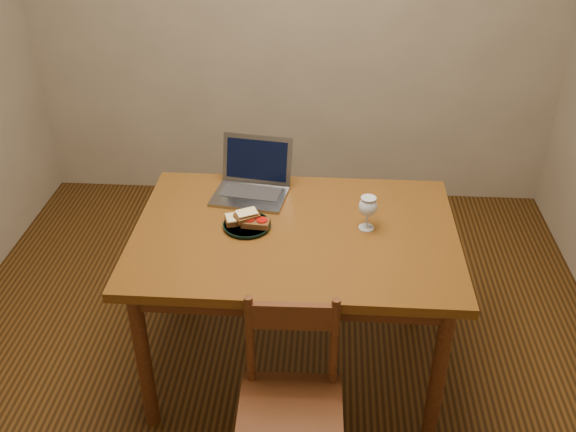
# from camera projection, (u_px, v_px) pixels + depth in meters

# --- Properties ---
(floor) EXTENTS (3.20, 3.20, 0.02)m
(floor) POSITION_uv_depth(u_px,v_px,m) (272.00, 363.00, 2.99)
(floor) COLOR black
(floor) RESTS_ON ground
(table) EXTENTS (1.30, 0.90, 0.74)m
(table) POSITION_uv_depth(u_px,v_px,m) (295.00, 248.00, 2.62)
(table) COLOR #43220B
(table) RESTS_ON floor
(chair) EXTENTS (0.38, 0.36, 0.39)m
(chair) POSITION_uv_depth(u_px,v_px,m) (291.00, 398.00, 2.24)
(chair) COLOR #39190B
(chair) RESTS_ON floor
(plate) EXTENTS (0.20, 0.20, 0.02)m
(plate) POSITION_uv_depth(u_px,v_px,m) (247.00, 225.00, 2.59)
(plate) COLOR black
(plate) RESTS_ON table
(sandwich_cheese) EXTENTS (0.12, 0.09, 0.03)m
(sandwich_cheese) POSITION_uv_depth(u_px,v_px,m) (239.00, 219.00, 2.59)
(sandwich_cheese) COLOR #381E0C
(sandwich_cheese) RESTS_ON plate
(sandwich_tomato) EXTENTS (0.12, 0.07, 0.03)m
(sandwich_tomato) POSITION_uv_depth(u_px,v_px,m) (256.00, 222.00, 2.57)
(sandwich_tomato) COLOR #381E0C
(sandwich_tomato) RESTS_ON plate
(sandwich_top) EXTENTS (0.11, 0.10, 0.03)m
(sandwich_top) POSITION_uv_depth(u_px,v_px,m) (247.00, 215.00, 2.57)
(sandwich_top) COLOR #381E0C
(sandwich_top) RESTS_ON plate
(milk_glass) EXTENTS (0.08, 0.08, 0.15)m
(milk_glass) POSITION_uv_depth(u_px,v_px,m) (367.00, 213.00, 2.55)
(milk_glass) COLOR white
(milk_glass) RESTS_ON table
(laptop) EXTENTS (0.35, 0.33, 0.23)m
(laptop) POSITION_uv_depth(u_px,v_px,m) (253.00, 179.00, 2.82)
(laptop) COLOR slate
(laptop) RESTS_ON table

